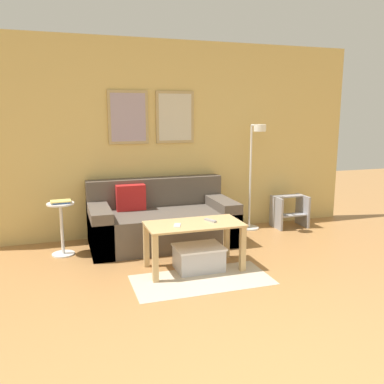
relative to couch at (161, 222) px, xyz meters
name	(u,v)px	position (x,y,z in m)	size (l,w,h in m)	color
wall_back	(160,139)	(0.12, 0.48, 1.01)	(5.60, 0.09, 2.55)	#D6B76B
area_rug	(202,280)	(0.10, -1.27, -0.27)	(1.36, 0.66, 0.01)	#C1B299
couch	(161,222)	(0.00, 0.00, 0.00)	(1.78, 0.92, 0.79)	brown
coffee_table	(194,233)	(0.12, -0.96, 0.12)	(1.00, 0.50, 0.50)	tan
storage_bin	(199,258)	(0.16, -1.00, -0.15)	(0.50, 0.38, 0.25)	#B2B2B7
floor_lamp	(254,170)	(1.35, 0.14, 0.57)	(0.28, 0.46, 1.47)	white
side_table	(62,224)	(-1.19, -0.08, 0.09)	(0.30, 0.30, 0.61)	white
book_stack	(61,202)	(-1.18, -0.09, 0.35)	(0.23, 0.16, 0.03)	#335199
remote_control	(210,220)	(0.31, -0.94, 0.23)	(0.04, 0.15, 0.02)	#99999E
cell_phone	(177,225)	(-0.07, -1.00, 0.22)	(0.07, 0.14, 0.01)	silver
step_stool	(290,210)	(1.93, 0.15, -0.03)	(0.46, 0.34, 0.45)	#99999E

